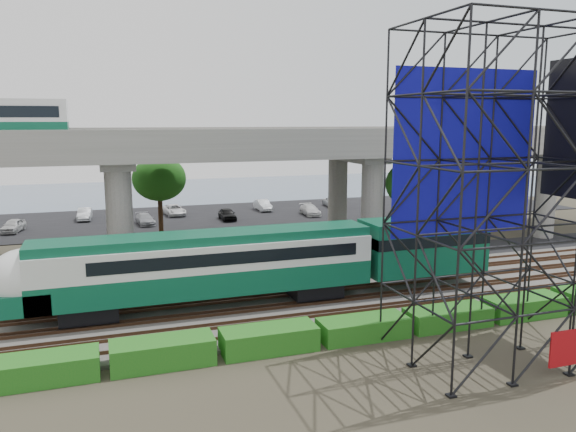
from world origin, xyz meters
name	(u,v)px	position (x,y,z in m)	size (l,w,h in m)	color
ground	(314,313)	(0.00, 0.00, 0.00)	(140.00, 140.00, 0.00)	#474233
ballast_bed	(302,301)	(0.00, 2.00, 0.10)	(90.00, 12.00, 0.20)	slate
service_road	(263,267)	(0.00, 10.50, 0.04)	(90.00, 5.00, 0.08)	black
parking_lot	(205,217)	(0.00, 34.00, 0.04)	(90.00, 18.00, 0.08)	black
harbor_water	(179,193)	(0.00, 56.00, 0.01)	(140.00, 40.00, 0.03)	#496078
rail_tracks	(302,298)	(0.00, 2.00, 0.28)	(90.00, 9.52, 0.16)	#472D1E
commuter_train	(244,261)	(-3.56, 2.00, 2.88)	(29.30, 3.06, 4.30)	black
overpass	(226,154)	(-1.40, 16.00, 8.21)	(80.00, 12.00, 12.40)	#9E9B93
scaffold_tower	(505,197)	(6.10, -7.98, 7.47)	(9.36, 6.36, 15.00)	black
hedge_strip	(363,327)	(1.01, -4.30, 0.56)	(34.60, 1.80, 1.20)	#166218
trees	(187,188)	(-4.67, 16.17, 5.57)	(40.94, 16.94, 7.69)	#382314
suv	(104,272)	(-11.30, 10.35, 0.71)	(2.09, 4.52, 1.26)	black
parked_cars	(204,212)	(-0.17, 33.63, 0.69)	(38.50, 9.38, 1.30)	#BDBDBD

